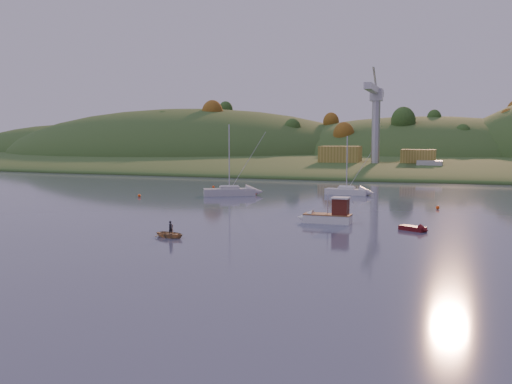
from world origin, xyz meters
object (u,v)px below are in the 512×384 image
(sailboat_near, at_px, (229,191))
(canoe, at_px, (171,234))
(sailboat_far, at_px, (346,191))
(red_tender, at_px, (418,229))
(fishing_boat, at_px, (324,215))

(sailboat_near, relative_size, canoe, 3.74)
(sailboat_far, distance_m, red_tender, 37.75)
(red_tender, bearing_deg, sailboat_far, 141.58)
(sailboat_near, bearing_deg, fishing_boat, -76.22)
(red_tender, bearing_deg, sailboat_near, 170.03)
(sailboat_near, bearing_deg, sailboat_far, -4.03)
(canoe, bearing_deg, sailboat_far, 5.74)
(canoe, bearing_deg, fishing_boat, -23.87)
(fishing_boat, height_order, sailboat_far, sailboat_far)
(fishing_boat, xyz_separation_m, sailboat_far, (-2.94, 32.58, -0.23))
(sailboat_far, height_order, canoe, sailboat_far)
(sailboat_near, bearing_deg, canoe, -104.16)
(sailboat_near, xyz_separation_m, sailboat_far, (18.47, 7.88, -0.09))
(canoe, distance_m, red_tender, 25.82)
(fishing_boat, height_order, sailboat_near, sailboat_near)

